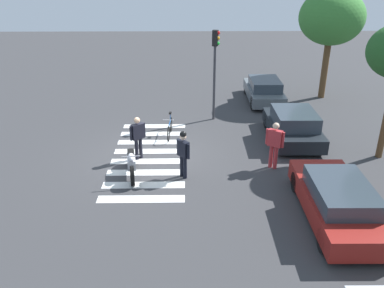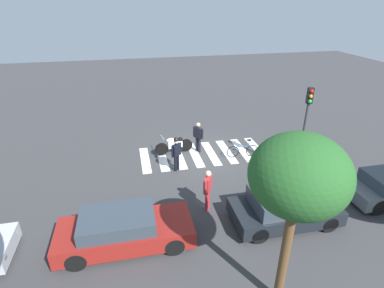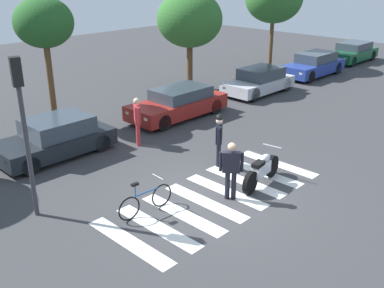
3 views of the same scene
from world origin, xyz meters
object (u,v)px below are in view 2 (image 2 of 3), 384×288
(traffic_light_pole, at_px, (306,118))
(car_maroon_wagon, at_px, (124,230))
(officer_on_foot, at_px, (176,152))
(officer_by_motorcycle, at_px, (198,135))
(car_black_suv, at_px, (283,208))
(police_motorcycle, at_px, (174,145))
(pedestrian_bystander, at_px, (208,188))
(leaning_bicycle, at_px, (243,150))

(traffic_light_pole, bearing_deg, car_maroon_wagon, 20.42)
(officer_on_foot, height_order, traffic_light_pole, traffic_light_pole)
(officer_on_foot, distance_m, officer_by_motorcycle, 2.29)
(car_black_suv, bearing_deg, police_motorcycle, -64.63)
(car_black_suv, xyz_separation_m, car_maroon_wagon, (5.86, -0.09, -0.00))
(car_black_suv, relative_size, car_maroon_wagon, 0.87)
(police_motorcycle, height_order, officer_by_motorcycle, officer_by_motorcycle)
(pedestrian_bystander, bearing_deg, police_motorcycle, -84.54)
(car_black_suv, bearing_deg, officer_by_motorcycle, -74.63)
(leaning_bicycle, xyz_separation_m, traffic_light_pole, (-2.06, 2.05, 2.46))
(pedestrian_bystander, xyz_separation_m, car_maroon_wagon, (3.28, 1.24, -0.41))
(leaning_bicycle, xyz_separation_m, car_maroon_wagon, (6.29, 5.16, 0.26))
(pedestrian_bystander, relative_size, traffic_light_pole, 0.43)
(car_maroon_wagon, bearing_deg, leaning_bicycle, -140.67)
(car_maroon_wagon, bearing_deg, officer_on_foot, -119.89)
(police_motorcycle, height_order, pedestrian_bystander, pedestrian_bystander)
(pedestrian_bystander, bearing_deg, officer_by_motorcycle, -99.35)
(leaning_bicycle, bearing_deg, car_black_suv, 85.32)
(leaning_bicycle, bearing_deg, officer_by_motorcycle, -27.17)
(officer_on_foot, height_order, car_maroon_wagon, officer_on_foot)
(police_motorcycle, relative_size, traffic_light_pole, 0.50)
(leaning_bicycle, height_order, officer_on_foot, officer_on_foot)
(officer_on_foot, bearing_deg, police_motorcycle, -95.55)
(officer_on_foot, relative_size, officer_by_motorcycle, 1.04)
(leaning_bicycle, distance_m, car_maroon_wagon, 8.14)
(leaning_bicycle, xyz_separation_m, officer_by_motorcycle, (2.18, -1.12, 0.61))
(police_motorcycle, distance_m, car_maroon_wagon, 6.97)
(leaning_bicycle, xyz_separation_m, car_black_suv, (0.43, 5.25, 0.26))
(leaning_bicycle, distance_m, officer_by_motorcycle, 2.52)
(leaning_bicycle, height_order, car_black_suv, car_black_suv)
(officer_by_motorcycle, xyz_separation_m, traffic_light_pole, (-4.24, 3.17, 1.85))
(leaning_bicycle, relative_size, traffic_light_pole, 0.41)
(car_maroon_wagon, height_order, traffic_light_pole, traffic_light_pole)
(leaning_bicycle, height_order, pedestrian_bystander, pedestrian_bystander)
(officer_on_foot, xyz_separation_m, officer_by_motorcycle, (-1.50, -1.73, -0.05))
(police_motorcycle, bearing_deg, traffic_light_pole, 149.46)
(pedestrian_bystander, bearing_deg, car_maroon_wagon, 20.66)
(officer_on_foot, xyz_separation_m, traffic_light_pole, (-5.74, 1.43, 1.80))
(leaning_bicycle, distance_m, car_black_suv, 5.27)
(pedestrian_bystander, bearing_deg, officer_on_foot, -78.51)
(officer_on_foot, distance_m, pedestrian_bystander, 3.37)
(officer_by_motorcycle, xyz_separation_m, car_black_suv, (-1.75, 6.37, -0.35))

